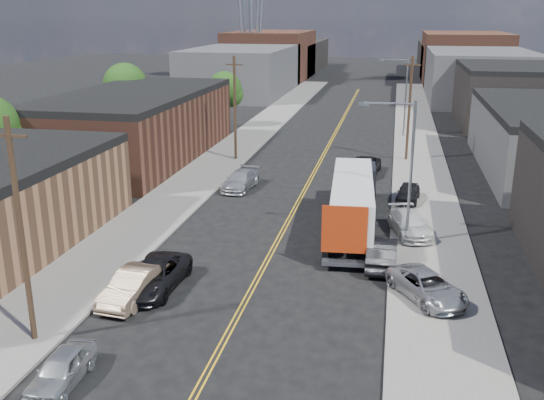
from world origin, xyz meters
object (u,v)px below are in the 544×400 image
at_px(car_left_d, 241,180).
at_px(car_right_lot_a, 427,286).
at_px(car_right_lot_c, 408,193).
at_px(car_left_b, 134,286).
at_px(semi_truck, 354,197).
at_px(car_ahead_truck, 365,166).
at_px(car_left_a, 61,369).
at_px(car_right_oncoming, 382,253).
at_px(car_left_c, 154,275).
at_px(car_right_lot_b, 410,224).

xyz_separation_m(car_left_d, car_right_lot_a, (14.15, -17.85, 0.09)).
distance_m(car_right_lot_a, car_right_lot_c, 16.65).
height_order(car_left_b, car_right_lot_a, car_left_b).
height_order(semi_truck, car_ahead_truck, semi_truck).
bearing_deg(semi_truck, car_left_a, -119.70).
height_order(car_left_b, car_right_oncoming, car_left_b).
distance_m(car_left_c, car_right_lot_a, 13.99).
height_order(semi_truck, car_left_c, semi_truck).
bearing_deg(car_right_lot_c, car_right_lot_b, -83.49).
height_order(car_left_a, car_left_c, car_left_c).
relative_size(car_left_d, car_right_lot_c, 1.28).
height_order(semi_truck, car_left_b, semi_truck).
distance_m(semi_truck, car_right_lot_b, 4.00).
bearing_deg(car_left_c, semi_truck, 51.38).
relative_size(car_right_lot_a, car_ahead_truck, 0.92).
xyz_separation_m(car_left_c, car_right_lot_b, (13.20, 10.67, 0.09)).
height_order(car_left_d, car_right_lot_b, car_right_lot_b).
distance_m(car_left_d, car_ahead_truck, 11.86).
relative_size(car_right_oncoming, car_right_lot_c, 1.19).
relative_size(car_left_a, car_right_lot_b, 0.79).
distance_m(car_right_lot_a, car_ahead_truck, 25.03).
relative_size(car_left_d, car_right_lot_a, 1.04).
relative_size(car_left_a, car_left_b, 0.80).
bearing_deg(car_left_c, car_left_a, -90.84).
bearing_deg(car_left_d, car_left_a, -84.06).
bearing_deg(car_ahead_truck, car_left_a, -100.32).
distance_m(semi_truck, car_right_oncoming, 6.53).
xyz_separation_m(car_left_b, car_right_lot_b, (13.71, 12.07, 0.07)).
bearing_deg(car_left_c, car_right_oncoming, 26.11).
bearing_deg(car_left_b, car_ahead_truck, 75.79).
height_order(car_right_oncoming, car_ahead_truck, car_right_oncoming).
bearing_deg(car_left_b, car_left_c, 75.63).
bearing_deg(car_left_a, car_left_c, 86.37).
distance_m(car_right_lot_a, car_right_lot_b, 9.34).
xyz_separation_m(semi_truck, car_right_lot_a, (4.42, -10.07, -1.36)).
bearing_deg(car_right_lot_a, car_right_lot_b, 62.42).
bearing_deg(car_right_oncoming, car_left_b, 30.31).
distance_m(car_left_b, car_ahead_truck, 29.16).
distance_m(car_right_lot_c, car_ahead_truck, 8.81).
xyz_separation_m(car_right_lot_a, car_right_lot_b, (-0.72, 9.31, 0.03)).
height_order(car_left_a, car_ahead_truck, car_ahead_truck).
relative_size(car_left_a, car_ahead_truck, 0.72).
height_order(semi_truck, car_left_d, semi_truck).
relative_size(semi_truck, car_right_lot_c, 3.75).
bearing_deg(car_right_lot_a, car_right_oncoming, 87.85).
distance_m(car_left_a, car_left_d, 27.94).
relative_size(car_right_oncoming, car_right_lot_b, 0.97).
bearing_deg(semi_truck, car_left_b, -131.76).
relative_size(car_left_b, car_ahead_truck, 0.91).
xyz_separation_m(semi_truck, car_left_c, (-9.50, -11.44, -1.42)).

